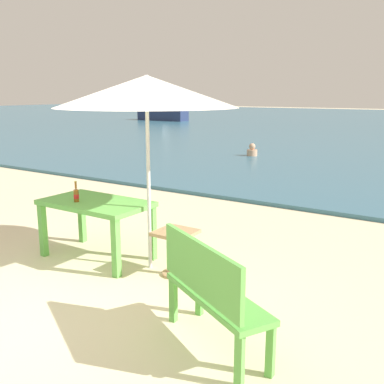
{
  "coord_description": "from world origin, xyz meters",
  "views": [
    {
      "loc": [
        3.35,
        -2.66,
        2.11
      ],
      "look_at": [
        -0.35,
        3.0,
        0.6
      ],
      "focal_mm": 41.84,
      "sensor_mm": 36.0,
      "label": 1
    }
  ],
  "objects": [
    {
      "name": "bench_green_left",
      "position": [
        1.61,
        0.27,
        0.54
      ],
      "size": [
        1.23,
        0.89,
        0.95
      ],
      "color": "#60B24C",
      "rests_on": "ground_plane"
    },
    {
      "name": "boat_barge",
      "position": [
        -16.84,
        24.16,
        0.59
      ],
      "size": [
        3.93,
        1.07,
        1.43
      ],
      "color": "navy",
      "rests_on": "sea_water"
    },
    {
      "name": "beer_bottle_amber",
      "position": [
        -0.87,
        1.13,
        0.85
      ],
      "size": [
        0.07,
        0.07,
        0.26
      ],
      "color": "brown",
      "rests_on": "picnic_table_green"
    },
    {
      "name": "ground_plane",
      "position": [
        0.0,
        0.0,
        0.0
      ],
      "size": [
        120.0,
        120.0,
        0.0
      ],
      "primitive_type": "plane",
      "color": "beige"
    },
    {
      "name": "patio_umbrella",
      "position": [
        0.08,
        1.4,
        2.12
      ],
      "size": [
        2.1,
        2.1,
        2.3
      ],
      "color": "silver",
      "rests_on": "ground_plane"
    },
    {
      "name": "swimmer_person",
      "position": [
        -2.97,
        10.59,
        0.24
      ],
      "size": [
        0.34,
        0.34,
        0.41
      ],
      "color": "tan",
      "rests_on": "sea_water"
    },
    {
      "name": "picnic_table_green",
      "position": [
        -0.7,
        1.29,
        0.65
      ],
      "size": [
        1.4,
        0.8,
        0.76
      ],
      "color": "#60B24C",
      "rests_on": "ground_plane"
    },
    {
      "name": "side_table_wood",
      "position": [
        0.48,
        1.38,
        0.35
      ],
      "size": [
        0.44,
        0.44,
        0.54
      ],
      "color": "tan",
      "rests_on": "ground_plane"
    }
  ]
}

